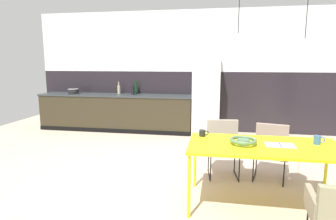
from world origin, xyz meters
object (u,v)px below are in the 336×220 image
Objects in this scene: pendant_lamp_over_table_near at (238,47)px; armchair_by_stool at (223,141)px; open_book at (280,145)px; mug_tall_blue at (203,133)px; fruit_bowl at (243,141)px; armchair_facing_counter at (271,145)px; mug_glass_clear at (318,140)px; bottle_spice_small at (119,89)px; bottle_oil_tall at (136,88)px; refrigerator_column at (206,95)px; cooking_pot at (73,91)px; bottle_vinegar_dark at (133,90)px; dining_table at (264,149)px; pendant_lamp_over_table_far at (304,52)px.

armchair_by_stool is at bearing 96.30° from pendant_lamp_over_table_near.
mug_tall_blue is (-0.88, 0.26, 0.04)m from open_book.
armchair_facing_counter is at bearing 62.73° from fruit_bowl.
mug_tall_blue is (-1.31, 0.13, -0.01)m from mug_glass_clear.
bottle_oil_tall is at bearing 6.66° from bottle_spice_small.
open_book is 2.61× the size of mug_tall_blue.
bottle_spice_small is (-3.19, 2.52, 0.52)m from armchair_facing_counter.
bottle_spice_small is (-0.43, -0.05, -0.02)m from bottle_oil_tall.
refrigerator_column is 14.93× the size of mug_glass_clear.
mug_glass_clear is at bearing -33.75° from cooking_pot.
mug_glass_clear is (1.39, -3.18, -0.12)m from refrigerator_column.
pendant_lamp_over_table_near is at bearing 89.66° from armchair_by_stool.
bottle_vinegar_dark is at bearing 121.19° from mug_tall_blue.
bottle_spice_small is (-2.95, 3.43, 0.30)m from dining_table.
pendant_lamp_over_table_near reaches higher than cooking_pot.
cooking_pot is 1.13m from bottle_spice_small.
bottle_vinegar_dark reaches higher than open_book.
bottle_spice_small reaches higher than armchair_by_stool.
dining_table is 5.20m from cooking_pot.
bottle_oil_tall is at bearing 122.10° from pendant_lamp_over_table_near.
mug_glass_clear is 1.31m from mug_tall_blue.
refrigerator_column is at bearing 99.52° from fruit_bowl.
dining_table is 0.17m from open_book.
mug_glass_clear is 1.02× the size of mug_tall_blue.
refrigerator_column is 2.46m from armchair_by_stool.
pendant_lamp_over_table_far is (2.89, -3.29, 0.78)m from bottle_vinegar_dark.
open_book is (0.96, -3.30, -0.17)m from refrigerator_column.
bottle_oil_tall is at bearing 127.66° from open_book.
bottle_vinegar_dark is at bearing 131.33° from pendant_lamp_over_table_far.
refrigerator_column reaches higher than armchair_by_stool.
dining_table is at bearing 88.73° from armchair_facing_counter.
bottle_oil_tall is (-2.76, 2.57, 0.54)m from armchair_facing_counter.
armchair_by_stool is 1.74m from pendant_lamp_over_table_far.
bottle_oil_tall is at bearing 132.88° from mug_glass_clear.
bottle_spice_small reaches higher than bottle_vinegar_dark.
pendant_lamp_over_table_far is at bearing 0.40° from dining_table.
bottle_spice_small is at bearing 132.26° from open_book.
pendant_lamp_over_table_near is at bearing 70.69° from armchair_facing_counter.
mug_tall_blue is at bearing 145.93° from pendant_lamp_over_table_near.
mug_tall_blue is at bearing -54.80° from bottle_spice_small.
armchair_facing_counter is 0.95m from open_book.
bottle_oil_tall is (0.03, 0.18, 0.03)m from bottle_vinegar_dark.
bottle_oil_tall is at bearing 119.28° from mug_tall_blue.
pendant_lamp_over_table_far reaches higher than dining_table.
pendant_lamp_over_table_far is (0.34, 0.00, 1.08)m from dining_table.
bottle_oil_tall reaches higher than dining_table.
fruit_bowl is (-0.48, -0.93, 0.30)m from armchair_facing_counter.
refrigerator_column reaches higher than mug_glass_clear.
dining_table is at bearing -76.43° from refrigerator_column.
fruit_bowl is at bearing -17.42° from pendant_lamp_over_table_near.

